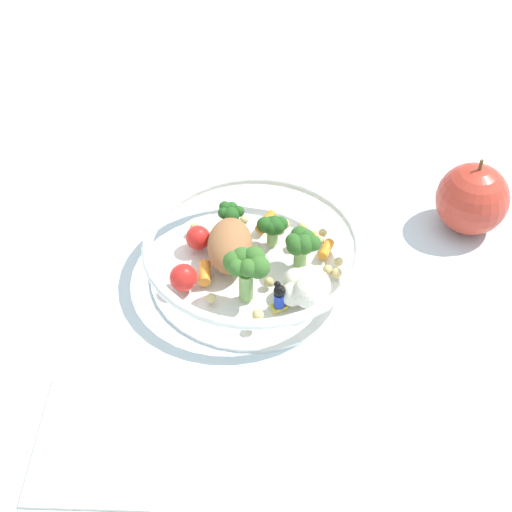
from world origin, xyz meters
name	(u,v)px	position (x,y,z in m)	size (l,w,h in m)	color
ground_plane	(255,279)	(0.00, 0.00, 0.00)	(2.40, 2.40, 0.00)	silver
food_container	(259,257)	(0.00, 0.00, 0.03)	(0.22, 0.22, 0.07)	white
loose_apple	(472,199)	(-0.02, 0.25, 0.04)	(0.08, 0.08, 0.09)	#BC3828
folded_napkin	(98,439)	(0.15, -0.18, 0.00)	(0.13, 0.11, 0.01)	silver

